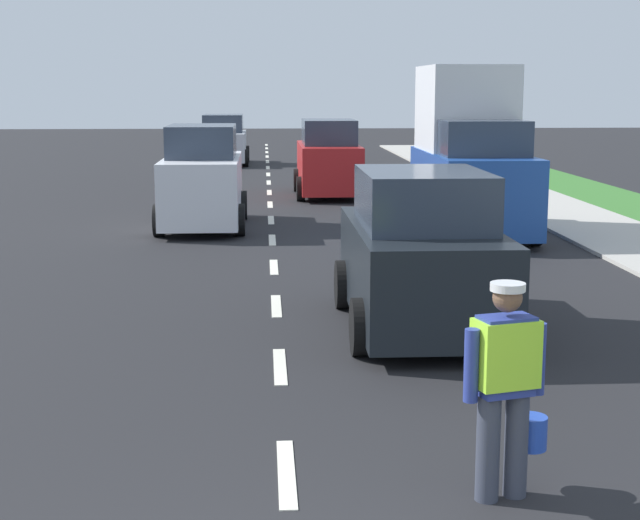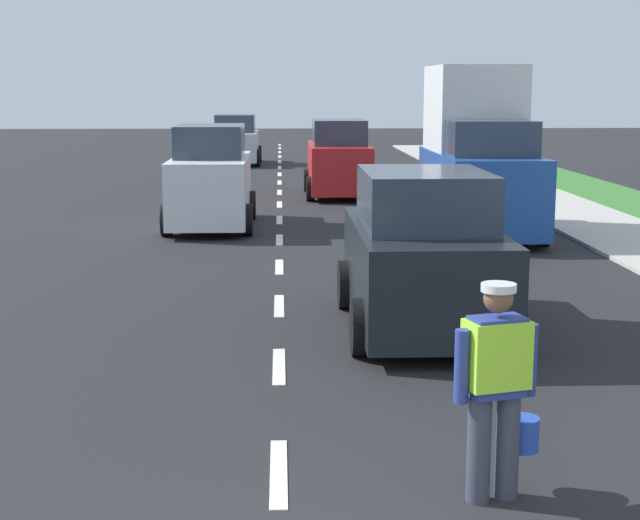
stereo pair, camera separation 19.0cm
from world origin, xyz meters
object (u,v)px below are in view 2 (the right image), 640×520
(car_oncoming_third, at_px, (236,141))
(car_outgoing_far, at_px, (339,161))
(car_oncoming_second, at_px, (211,180))
(car_outgoing_ahead, at_px, (422,257))
(road_worker, at_px, (498,380))
(delivery_truck, at_px, (478,158))

(car_oncoming_third, bearing_deg, car_outgoing_far, -73.53)
(car_oncoming_second, height_order, car_outgoing_ahead, car_oncoming_second)
(car_oncoming_second, bearing_deg, car_oncoming_third, 90.85)
(road_worker, bearing_deg, car_outgoing_ahead, 87.79)
(car_outgoing_far, bearing_deg, car_outgoing_ahead, -89.50)
(delivery_truck, xyz_separation_m, car_oncoming_second, (-5.72, 1.27, -0.56))
(road_worker, distance_m, car_outgoing_far, 20.59)
(road_worker, height_order, car_oncoming_third, car_oncoming_third)
(car_outgoing_far, bearing_deg, car_oncoming_second, -117.79)
(car_oncoming_second, bearing_deg, car_outgoing_ahead, -70.22)
(road_worker, xyz_separation_m, car_outgoing_far, (0.06, 20.59, 0.08))
(car_oncoming_third, bearing_deg, car_oncoming_second, -89.15)
(delivery_truck, relative_size, car_outgoing_far, 1.13)
(delivery_truck, height_order, car_oncoming_second, delivery_truck)
(car_outgoing_ahead, bearing_deg, car_oncoming_third, 97.57)
(delivery_truck, distance_m, car_oncoming_second, 5.88)
(car_outgoing_far, distance_m, car_oncoming_third, 12.29)
(car_oncoming_second, relative_size, car_oncoming_third, 1.03)
(road_worker, relative_size, car_oncoming_second, 0.40)
(car_oncoming_second, height_order, car_oncoming_third, car_oncoming_second)
(delivery_truck, distance_m, car_oncoming_third, 20.08)
(road_worker, xyz_separation_m, car_oncoming_third, (-3.42, 32.37, -0.00))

